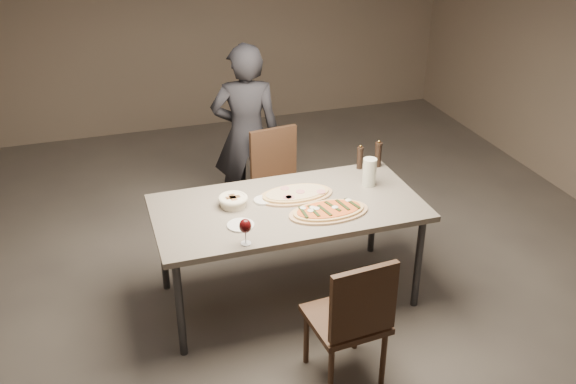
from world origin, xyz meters
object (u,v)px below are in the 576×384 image
object	(u,v)px
ham_pizza	(296,194)
chair_far	(279,178)
dining_table	(288,213)
pepper_mill_left	(378,154)
zucchini_pizza	(328,211)
chair_near	(353,316)
diner	(246,136)
bread_basket	(233,200)
carafe	(369,172)

from	to	relation	value
ham_pizza	chair_far	size ratio (longest dim) A/B	0.59
dining_table	pepper_mill_left	size ratio (longest dim) A/B	8.45
dining_table	zucchini_pizza	distance (m)	0.30
chair_far	chair_near	bearing A→B (deg)	78.77
dining_table	diner	distance (m)	1.19
bread_basket	chair_far	world-z (taller)	chair_far
zucchini_pizza	ham_pizza	world-z (taller)	zucchini_pizza
diner	pepper_mill_left	bearing A→B (deg)	146.86
dining_table	ham_pizza	world-z (taller)	ham_pizza
ham_pizza	diner	xyz separation A→B (m)	(-0.07, 1.09, 0.01)
zucchini_pizza	carafe	bearing A→B (deg)	11.68
pepper_mill_left	carafe	xyz separation A→B (m)	(-0.19, -0.26, 0.00)
carafe	dining_table	bearing A→B (deg)	-170.25
dining_table	diner	world-z (taller)	diner
zucchini_pizza	pepper_mill_left	bearing A→B (deg)	19.04
zucchini_pizza	carafe	distance (m)	0.52
dining_table	pepper_mill_left	distance (m)	0.92
zucchini_pizza	chair_far	xyz separation A→B (m)	(-0.01, 1.08, -0.27)
chair_far	ham_pizza	bearing A→B (deg)	73.78
bread_basket	carafe	world-z (taller)	carafe
dining_table	pepper_mill_left	world-z (taller)	pepper_mill_left
chair_near	pepper_mill_left	bearing A→B (deg)	55.60
ham_pizza	diner	distance (m)	1.09
bread_basket	carafe	xyz separation A→B (m)	(0.99, 0.01, 0.06)
carafe	chair_near	bearing A→B (deg)	-117.96
chair_far	diner	xyz separation A→B (m)	(-0.19, 0.30, 0.28)
ham_pizza	pepper_mill_left	size ratio (longest dim) A/B	2.48
ham_pizza	dining_table	bearing A→B (deg)	-133.39
diner	dining_table	bearing A→B (deg)	101.18
zucchini_pizza	ham_pizza	xyz separation A→B (m)	(-0.13, 0.29, -0.00)
zucchini_pizza	dining_table	bearing A→B (deg)	116.42
ham_pizza	chair_near	distance (m)	1.06
pepper_mill_left	carafe	distance (m)	0.32
dining_table	bread_basket	world-z (taller)	bread_basket
bread_basket	pepper_mill_left	world-z (taller)	pepper_mill_left
zucchini_pizza	bread_basket	xyz separation A→B (m)	(-0.57, 0.29, 0.03)
ham_pizza	carafe	bearing A→B (deg)	-2.35
chair_near	chair_far	xyz separation A→B (m)	(0.12, 1.82, 0.00)
ham_pizza	pepper_mill_left	bearing A→B (deg)	17.01
pepper_mill_left	zucchini_pizza	bearing A→B (deg)	-137.62
zucchini_pizza	chair_near	distance (m)	0.80
bread_basket	carafe	bearing A→B (deg)	0.33
carafe	diner	world-z (taller)	diner
dining_table	chair_near	distance (m)	0.95
pepper_mill_left	chair_near	size ratio (longest dim) A/B	0.24
bread_basket	chair_near	bearing A→B (deg)	-66.76
bread_basket	dining_table	bearing A→B (deg)	-16.51
bread_basket	zucchini_pizza	bearing A→B (deg)	-26.90
zucchini_pizza	diner	bearing A→B (deg)	74.75
dining_table	bread_basket	xyz separation A→B (m)	(-0.35, 0.10, 0.10)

